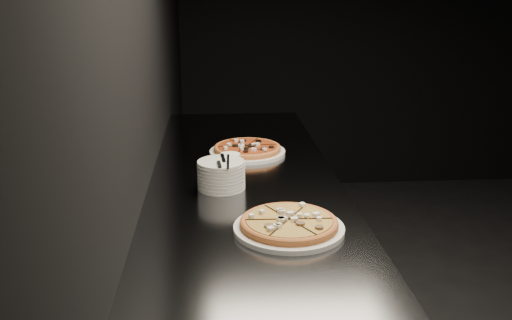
{
  "coord_description": "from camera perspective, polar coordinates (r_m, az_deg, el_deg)",
  "views": [
    {
      "loc": [
        -2.25,
        -2.09,
        1.66
      ],
      "look_at": [
        -2.08,
        0.09,
        0.98
      ],
      "focal_mm": 40.0,
      "sensor_mm": 36.0,
      "label": 1
    }
  ],
  "objects": [
    {
      "name": "pizza_tomato",
      "position": [
        2.57,
        -0.86,
        1.07
      ],
      "size": [
        0.34,
        0.34,
        0.04
      ],
      "rotation": [
        0.0,
        0.0,
        0.09
      ],
      "color": "white",
      "rests_on": "counter"
    },
    {
      "name": "plate_stack",
      "position": [
        2.14,
        -3.5,
        -1.47
      ],
      "size": [
        0.18,
        0.18,
        0.11
      ],
      "color": "white",
      "rests_on": "counter"
    },
    {
      "name": "counter",
      "position": [
        2.41,
        -1.04,
        -12.56
      ],
      "size": [
        0.74,
        2.44,
        0.92
      ],
      "color": "slate",
      "rests_on": "floor"
    },
    {
      "name": "cutlery",
      "position": [
        2.11,
        -3.33,
        -0.16
      ],
      "size": [
        0.07,
        0.19,
        0.01
      ],
      "rotation": [
        0.0,
        0.0,
        0.07
      ],
      "color": "silver",
      "rests_on": "plate_stack"
    },
    {
      "name": "ramekin",
      "position": [
        2.34,
        -2.61,
        -0.19
      ],
      "size": [
        0.08,
        0.08,
        0.07
      ],
      "color": "white",
      "rests_on": "counter"
    },
    {
      "name": "pizza_mushroom",
      "position": [
        1.79,
        3.31,
        -6.46
      ],
      "size": [
        0.35,
        0.35,
        0.04
      ],
      "rotation": [
        0.0,
        0.0,
        -0.03
      ],
      "color": "white",
      "rests_on": "counter"
    },
    {
      "name": "wall_left",
      "position": [
        2.12,
        -11.38,
        9.9
      ],
      "size": [
        0.02,
        5.0,
        2.8
      ],
      "primitive_type": "cube",
      "color": "black",
      "rests_on": "floor"
    },
    {
      "name": "wall_back",
      "position": [
        5.11,
        22.32,
        13.14
      ],
      "size": [
        5.0,
        0.02,
        2.8
      ],
      "primitive_type": "cube",
      "color": "black",
      "rests_on": "floor"
    }
  ]
}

